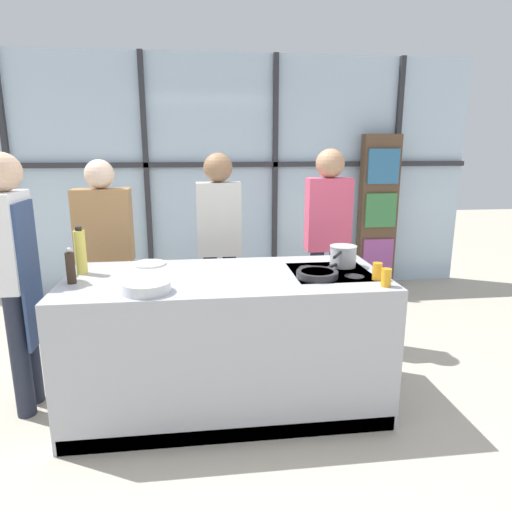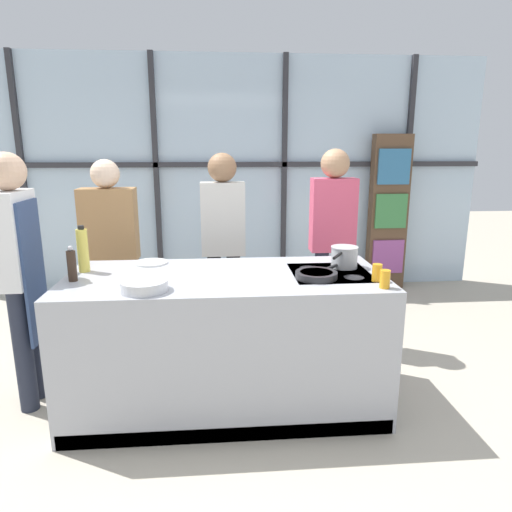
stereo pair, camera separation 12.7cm
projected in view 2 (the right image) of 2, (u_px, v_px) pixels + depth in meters
The scene contains 16 objects.
ground_plane at pixel (227, 401), 3.23m from camera, with size 18.00×18.00×0.00m, color #BCB29E.
back_window_wall at pixel (221, 176), 5.53m from camera, with size 6.40×0.10×2.80m.
bookshelf at pixel (388, 213), 5.62m from camera, with size 0.46×0.19×1.90m.
demo_island at pixel (227, 340), 3.12m from camera, with size 2.10×0.92×0.93m.
chef at pixel (19, 264), 2.98m from camera, with size 0.24×0.38×1.73m.
spectator_far_left at pixel (111, 247), 3.82m from camera, with size 0.45×0.23×1.66m.
spectator_center_left at pixel (223, 237), 3.88m from camera, with size 0.37×0.24×1.71m.
spectator_center_right at pixel (332, 234), 3.95m from camera, with size 0.38×0.24×1.74m.
frying_pan at pixel (317, 274), 2.94m from camera, with size 0.38×0.40×0.04m.
saucepan at pixel (344, 256), 3.18m from camera, with size 0.23×0.32×0.15m.
white_plate at pixel (151, 263), 3.30m from camera, with size 0.24×0.24×0.01m, color white.
mixing_bowl at pixel (144, 285), 2.67m from camera, with size 0.28×0.28×0.06m.
oil_bottle at pixel (83, 250), 3.06m from camera, with size 0.07×0.07×0.32m.
pepper_grinder at pixel (72, 265), 2.85m from camera, with size 0.06×0.06×0.23m.
juice_glass_near at pixel (385, 279), 2.72m from camera, with size 0.06×0.06×0.11m, color orange.
juice_glass_far at pixel (377, 273), 2.86m from camera, with size 0.06×0.06×0.11m, color orange.
Camera 2 is at (-0.03, -2.90, 1.77)m, focal length 32.00 mm.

